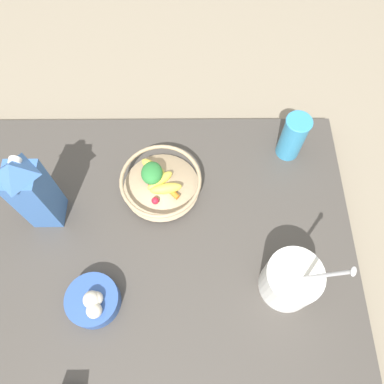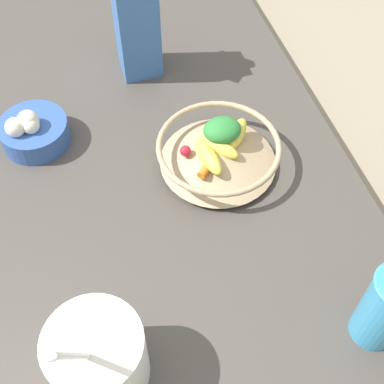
# 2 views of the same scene
# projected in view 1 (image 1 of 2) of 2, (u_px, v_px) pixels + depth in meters

# --- Properties ---
(ground_plane) EXTENTS (6.00, 6.00, 0.00)m
(ground_plane) POSITION_uv_depth(u_px,v_px,m) (121.00, 329.00, 0.90)
(ground_plane) COLOR gray
(countertop) EXTENTS (1.16, 1.16, 0.05)m
(countertop) POSITION_uv_depth(u_px,v_px,m) (120.00, 328.00, 0.87)
(countertop) COLOR #47423D
(countertop) RESTS_ON ground_plane
(fruit_bowl) EXTENTS (0.21, 0.21, 0.08)m
(fruit_bowl) POSITION_uv_depth(u_px,v_px,m) (160.00, 182.00, 0.97)
(fruit_bowl) COLOR tan
(fruit_bowl) RESTS_ON countertop
(milk_carton) EXTENTS (0.08, 0.08, 0.26)m
(milk_carton) POSITION_uv_depth(u_px,v_px,m) (33.00, 192.00, 0.86)
(milk_carton) COLOR #3D6BB2
(milk_carton) RESTS_ON countertop
(yogurt_tub) EXTENTS (0.13, 0.13, 0.26)m
(yogurt_tub) POSITION_uv_depth(u_px,v_px,m) (291.00, 280.00, 0.84)
(yogurt_tub) COLOR white
(yogurt_tub) RESTS_ON countertop
(drinking_cup) EXTENTS (0.07, 0.07, 0.14)m
(drinking_cup) POSITION_uv_depth(u_px,v_px,m) (293.00, 136.00, 0.99)
(drinking_cup) COLOR #3893C6
(drinking_cup) RESTS_ON countertop
(garlic_bowl) EXTENTS (0.12, 0.12, 0.08)m
(garlic_bowl) POSITION_uv_depth(u_px,v_px,m) (93.00, 301.00, 0.85)
(garlic_bowl) COLOR #3356A3
(garlic_bowl) RESTS_ON countertop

